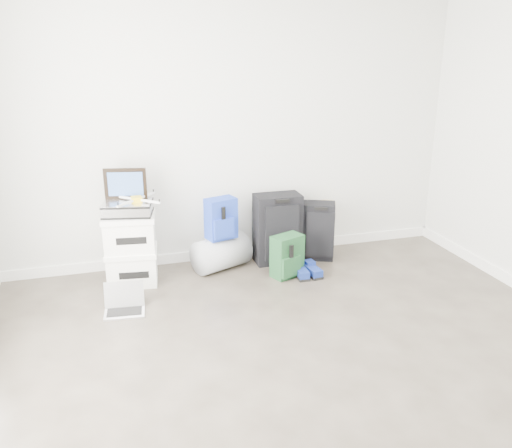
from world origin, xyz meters
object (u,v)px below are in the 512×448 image
object	(u,v)px
duffel_bag	(221,253)
large_suitcase	(278,229)
boxes_stack	(131,249)
briefcase	(128,208)
carry_on	(316,231)
laptop	(124,305)

from	to	relation	value
duffel_bag	large_suitcase	world-z (taller)	large_suitcase
boxes_stack	duffel_bag	xyz separation A→B (m)	(0.85, 0.08, -0.17)
briefcase	carry_on	size ratio (longest dim) A/B	0.71
large_suitcase	carry_on	distance (m)	0.41
boxes_stack	large_suitcase	bearing A→B (deg)	11.24
duffel_bag	laptop	size ratio (longest dim) A/B	1.53
carry_on	laptop	distance (m)	2.06
briefcase	carry_on	xyz separation A→B (m)	(1.83, 0.07, -0.42)
large_suitcase	carry_on	world-z (taller)	large_suitcase
boxes_stack	carry_on	world-z (taller)	boxes_stack
carry_on	briefcase	bearing A→B (deg)	-154.43
boxes_stack	briefcase	world-z (taller)	briefcase
carry_on	laptop	size ratio (longest dim) A/B	1.70
duffel_bag	large_suitcase	distance (m)	0.61
briefcase	large_suitcase	size ratio (longest dim) A/B	0.60
boxes_stack	duffel_bag	bearing A→B (deg)	12.75
duffel_bag	laptop	bearing A→B (deg)	-169.13
large_suitcase	briefcase	bearing A→B (deg)	-175.52
boxes_stack	duffel_bag	size ratio (longest dim) A/B	1.24
duffel_bag	large_suitcase	xyz separation A→B (m)	(0.58, 0.02, 0.19)
briefcase	carry_on	world-z (taller)	briefcase
briefcase	laptop	bearing A→B (deg)	-89.57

